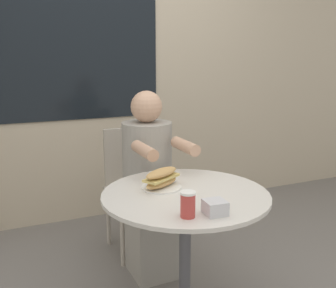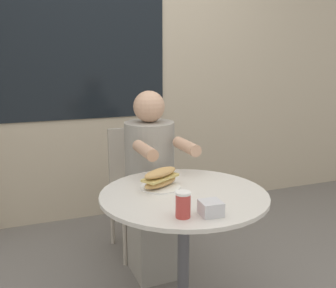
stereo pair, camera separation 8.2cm
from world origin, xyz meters
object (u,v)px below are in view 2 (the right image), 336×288
at_px(cafe_table, 184,228).
at_px(seated_diner, 152,194).
at_px(diner_chair, 136,177).
at_px(drink_cup, 183,204).
at_px(sandwich_on_plate, 160,179).

relative_size(cafe_table, seated_diner, 0.71).
height_order(diner_chair, drink_cup, diner_chair).
xyz_separation_m(diner_chair, sandwich_on_plate, (-0.11, -0.81, 0.24)).
relative_size(cafe_table, sandwich_on_plate, 3.57).
distance_m(sandwich_on_plate, drink_cup, 0.38).
distance_m(cafe_table, drink_cup, 0.38).
relative_size(diner_chair, sandwich_on_plate, 3.77).
distance_m(diner_chair, seated_diner, 0.34).
height_order(cafe_table, sandwich_on_plate, sandwich_on_plate).
bearing_deg(drink_cup, cafe_table, 65.81).
distance_m(diner_chair, drink_cup, 1.23).
relative_size(diner_chair, drink_cup, 7.85).
distance_m(cafe_table, diner_chair, 0.93).
bearing_deg(seated_diner, drink_cup, 78.86).
height_order(seated_diner, drink_cup, seated_diner).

